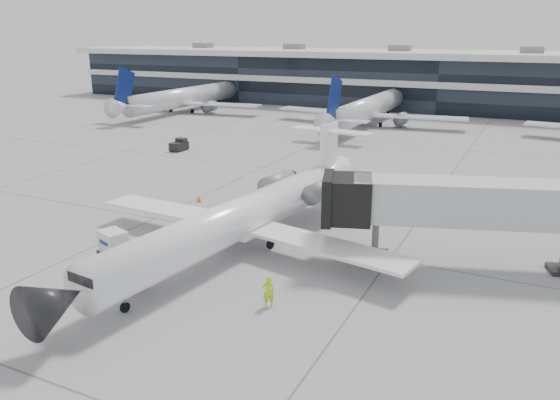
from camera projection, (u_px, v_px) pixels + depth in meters
The scene contains 11 objects.
ground at pixel (260, 237), 41.42m from camera, with size 220.00×220.00×0.00m, color gray.
terminal at pixel (447, 83), 110.59m from camera, with size 170.00×22.00×10.00m, color black.
bg_jet_left at pixel (187, 111), 107.42m from camera, with size 32.00×40.00×9.60m, color silver, non-canonical shape.
bg_jet_center at pixel (369, 124), 92.11m from camera, with size 32.00×40.00×9.60m, color silver, non-canonical shape.
regional_jet at pixel (242, 216), 38.34m from camera, with size 25.39×31.69×7.32m.
jet_bridge at pixel (486, 204), 34.72m from camera, with size 18.56×8.85×6.08m.
ramp_worker at pixel (268, 291), 30.66m from camera, with size 0.69×0.45×1.89m, color #C2ED18.
baggage_tug at pixel (128, 280), 32.76m from camera, with size 1.89×2.45×1.37m.
cargo_uld at pixel (113, 244), 37.74m from camera, with size 2.56×2.22×1.76m.
traffic_cone at pixel (199, 199), 49.85m from camera, with size 0.53×0.53×0.64m.
far_tug at pixel (179, 145), 71.51m from camera, with size 1.51×2.51×1.59m.
Camera 1 is at (18.15, -34.28, 14.88)m, focal length 35.00 mm.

